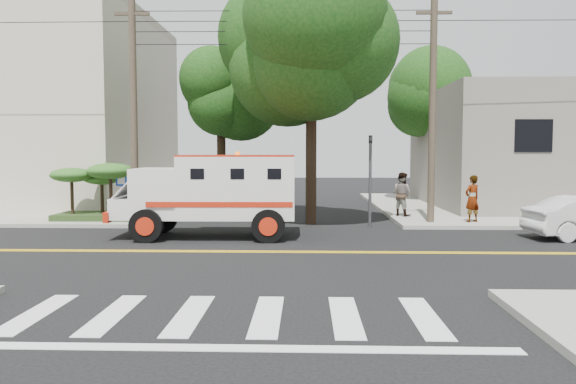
{
  "coord_description": "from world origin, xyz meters",
  "views": [
    {
      "loc": [
        1.29,
        -16.36,
        2.92
      ],
      "look_at": [
        0.69,
        2.49,
        1.6
      ],
      "focal_mm": 35.0,
      "sensor_mm": 36.0,
      "label": 1
    }
  ],
  "objects": [
    {
      "name": "pedestrian_b",
      "position": [
        5.5,
        8.33,
        1.11
      ],
      "size": [
        1.17,
        1.17,
        1.91
      ],
      "primitive_type": "imported",
      "rotation": [
        0.0,
        0.0,
        2.38
      ],
      "color": "gray",
      "rests_on": "sidewalk_ne"
    },
    {
      "name": "utility_pole_right",
      "position": [
        6.3,
        6.2,
        4.5
      ],
      "size": [
        0.28,
        0.28,
        9.0
      ],
      "primitive_type": "cylinder",
      "color": "#382D23",
      "rests_on": "ground"
    },
    {
      "name": "tree_right",
      "position": [
        8.84,
        15.77,
        6.09
      ],
      "size": [
        4.8,
        4.5,
        8.2
      ],
      "color": "black",
      "rests_on": "ground"
    },
    {
      "name": "armored_truck",
      "position": [
        -1.86,
        2.77,
        1.62
      ],
      "size": [
        6.31,
        2.66,
        2.85
      ],
      "rotation": [
        0.0,
        0.0,
        0.02
      ],
      "color": "silver",
      "rests_on": "ground"
    },
    {
      "name": "tree_main",
      "position": [
        1.94,
        6.21,
        7.2
      ],
      "size": [
        6.08,
        5.7,
        9.85
      ],
      "color": "black",
      "rests_on": "ground"
    },
    {
      "name": "building_right",
      "position": [
        15.0,
        14.0,
        3.15
      ],
      "size": [
        14.0,
        12.0,
        6.0
      ],
      "primitive_type": "cube",
      "color": "slate",
      "rests_on": "sidewalk_ne"
    },
    {
      "name": "sidewalk_nw",
      "position": [
        -13.5,
        13.5,
        0.07
      ],
      "size": [
        17.0,
        17.0,
        0.15
      ],
      "primitive_type": "cube",
      "color": "gray",
      "rests_on": "ground"
    },
    {
      "name": "pedestrian_a",
      "position": [
        7.95,
        6.21,
        1.09
      ],
      "size": [
        0.81,
        0.71,
        1.88
      ],
      "primitive_type": "imported",
      "rotation": [
        0.0,
        0.0,
        3.62
      ],
      "color": "gray",
      "rests_on": "sidewalk_ne"
    },
    {
      "name": "accessibility_sign",
      "position": [
        -6.2,
        6.17,
        1.37
      ],
      "size": [
        0.45,
        0.1,
        2.02
      ],
      "color": "#3F3F42",
      "rests_on": "ground"
    },
    {
      "name": "utility_pole_left",
      "position": [
        -5.6,
        6.0,
        4.5
      ],
      "size": [
        0.28,
        0.28,
        9.0
      ],
      "primitive_type": "cylinder",
      "color": "#382D23",
      "rests_on": "ground"
    },
    {
      "name": "building_left",
      "position": [
        -15.5,
        15.0,
        5.15
      ],
      "size": [
        16.0,
        14.0,
        10.0
      ],
      "primitive_type": "cube",
      "color": "beige",
      "rests_on": "sidewalk_nw"
    },
    {
      "name": "traffic_signal",
      "position": [
        3.8,
        5.6,
        2.23
      ],
      "size": [
        0.15,
        0.18,
        3.6
      ],
      "color": "#3F3F42",
      "rests_on": "ground"
    },
    {
      "name": "sidewalk_ne",
      "position": [
        13.5,
        13.5,
        0.07
      ],
      "size": [
        17.0,
        17.0,
        0.15
      ],
      "primitive_type": "cube",
      "color": "gray",
      "rests_on": "ground"
    },
    {
      "name": "ground",
      "position": [
        0.0,
        0.0,
        0.0
      ],
      "size": [
        100.0,
        100.0,
        0.0
      ],
      "primitive_type": "plane",
      "color": "black",
      "rests_on": "ground"
    },
    {
      "name": "palm_planter",
      "position": [
        -7.44,
        6.62,
        1.65
      ],
      "size": [
        3.52,
        2.63,
        2.36
      ],
      "color": "#1E3314",
      "rests_on": "sidewalk_nw"
    },
    {
      "name": "tree_left",
      "position": [
        -2.68,
        11.79,
        5.73
      ],
      "size": [
        4.48,
        4.2,
        7.7
      ],
      "color": "black",
      "rests_on": "ground"
    }
  ]
}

